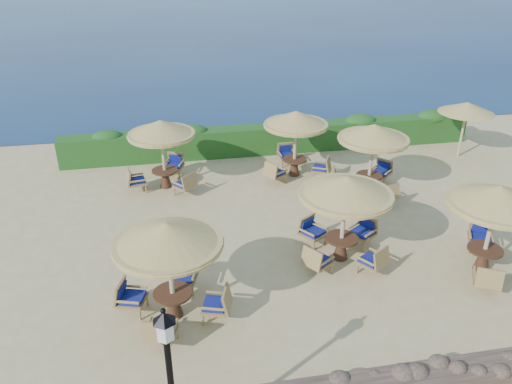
{
  "coord_description": "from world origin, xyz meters",
  "views": [
    {
      "loc": [
        -4.5,
        -12.92,
        8.38
      ],
      "look_at": [
        -1.93,
        0.86,
        1.3
      ],
      "focal_mm": 35.0,
      "sensor_mm": 36.0,
      "label": 1
    }
  ],
  "objects_px": {
    "extra_parasol": "(467,108)",
    "cafe_set_3": "(162,142)",
    "cafe_set_0": "(169,256)",
    "cafe_set_5": "(373,146)",
    "cafe_set_1": "(345,205)",
    "cafe_set_2": "(495,209)",
    "cafe_set_4": "(296,132)"
  },
  "relations": [
    {
      "from": "cafe_set_1",
      "to": "extra_parasol",
      "type": "bearing_deg",
      "value": 40.55
    },
    {
      "from": "cafe_set_5",
      "to": "cafe_set_4",
      "type": "bearing_deg",
      "value": 139.47
    },
    {
      "from": "cafe_set_3",
      "to": "cafe_set_2",
      "type": "bearing_deg",
      "value": -39.1
    },
    {
      "from": "cafe_set_1",
      "to": "cafe_set_5",
      "type": "distance_m",
      "value": 4.63
    },
    {
      "from": "cafe_set_2",
      "to": "cafe_set_3",
      "type": "relative_size",
      "value": 1.02
    },
    {
      "from": "cafe_set_3",
      "to": "cafe_set_4",
      "type": "bearing_deg",
      "value": 1.66
    },
    {
      "from": "extra_parasol",
      "to": "cafe_set_3",
      "type": "bearing_deg",
      "value": -176.63
    },
    {
      "from": "cafe_set_4",
      "to": "extra_parasol",
      "type": "bearing_deg",
      "value": 4.51
    },
    {
      "from": "cafe_set_2",
      "to": "cafe_set_5",
      "type": "relative_size",
      "value": 1.03
    },
    {
      "from": "cafe_set_4",
      "to": "cafe_set_2",
      "type": "bearing_deg",
      "value": -63.28
    },
    {
      "from": "cafe_set_3",
      "to": "cafe_set_4",
      "type": "xyz_separation_m",
      "value": [
        5.06,
        0.15,
        0.0
      ]
    },
    {
      "from": "cafe_set_1",
      "to": "cafe_set_3",
      "type": "height_order",
      "value": "same"
    },
    {
      "from": "cafe_set_0",
      "to": "cafe_set_5",
      "type": "relative_size",
      "value": 1.06
    },
    {
      "from": "cafe_set_0",
      "to": "cafe_set_2",
      "type": "relative_size",
      "value": 1.03
    },
    {
      "from": "cafe_set_1",
      "to": "cafe_set_0",
      "type": "bearing_deg",
      "value": -161.48
    },
    {
      "from": "cafe_set_2",
      "to": "cafe_set_3",
      "type": "height_order",
      "value": "same"
    },
    {
      "from": "cafe_set_3",
      "to": "cafe_set_5",
      "type": "distance_m",
      "value": 7.6
    },
    {
      "from": "extra_parasol",
      "to": "cafe_set_2",
      "type": "bearing_deg",
      "value": -116.36
    },
    {
      "from": "cafe_set_4",
      "to": "cafe_set_5",
      "type": "xyz_separation_m",
      "value": [
        2.32,
        -1.98,
        0.02
      ]
    },
    {
      "from": "cafe_set_4",
      "to": "cafe_set_5",
      "type": "distance_m",
      "value": 3.05
    },
    {
      "from": "cafe_set_1",
      "to": "cafe_set_2",
      "type": "distance_m",
      "value": 3.96
    },
    {
      "from": "cafe_set_0",
      "to": "cafe_set_1",
      "type": "xyz_separation_m",
      "value": [
        4.91,
        1.64,
        0.02
      ]
    },
    {
      "from": "cafe_set_1",
      "to": "cafe_set_4",
      "type": "height_order",
      "value": "same"
    },
    {
      "from": "cafe_set_0",
      "to": "cafe_set_4",
      "type": "height_order",
      "value": "same"
    },
    {
      "from": "cafe_set_2",
      "to": "cafe_set_3",
      "type": "bearing_deg",
      "value": 140.9
    },
    {
      "from": "extra_parasol",
      "to": "cafe_set_1",
      "type": "distance_m",
      "value": 10.02
    },
    {
      "from": "cafe_set_1",
      "to": "cafe_set_5",
      "type": "xyz_separation_m",
      "value": [
        2.43,
        3.94,
        0.06
      ]
    },
    {
      "from": "extra_parasol",
      "to": "cafe_set_3",
      "type": "relative_size",
      "value": 0.88
    },
    {
      "from": "extra_parasol",
      "to": "cafe_set_5",
      "type": "bearing_deg",
      "value": -153.59
    },
    {
      "from": "extra_parasol",
      "to": "cafe_set_4",
      "type": "relative_size",
      "value": 0.87
    },
    {
      "from": "extra_parasol",
      "to": "cafe_set_2",
      "type": "distance_m",
      "value": 8.71
    },
    {
      "from": "cafe_set_0",
      "to": "cafe_set_1",
      "type": "relative_size",
      "value": 1.06
    }
  ]
}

